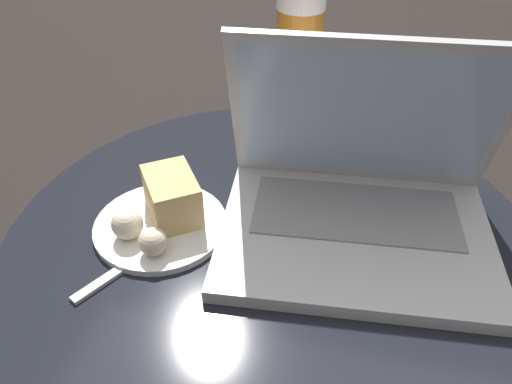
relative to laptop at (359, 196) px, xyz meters
The scene contains 5 objects.
table 0.21m from the laptop, 158.52° to the right, with size 0.69×0.69×0.55m.
laptop is the anchor object (origin of this frame).
beer_glass 0.21m from the laptop, 123.83° to the left, with size 0.07×0.07×0.26m.
snack_plate 0.25m from the laptop, 167.02° to the right, with size 0.17×0.17×0.07m.
fork 0.26m from the laptop, 157.43° to the right, with size 0.11×0.18×0.00m.
Camera 1 is at (0.09, -0.46, 0.98)m, focal length 35.00 mm.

